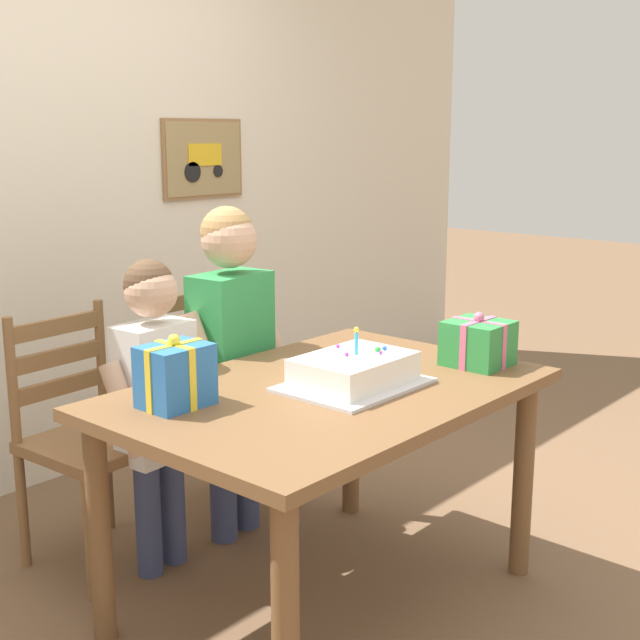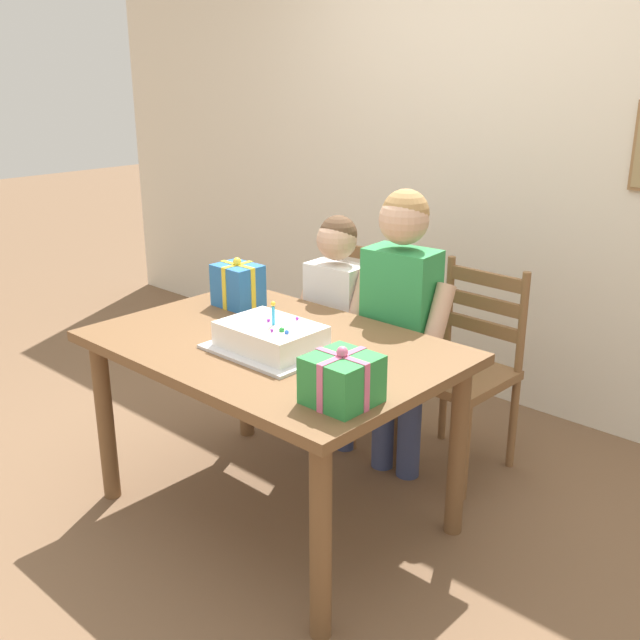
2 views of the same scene
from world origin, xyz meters
TOP-DOWN VIEW (x-y plane):
  - ground_plane at (0.00, 0.00)m, footprint 20.00×20.00m
  - back_wall at (0.00, 1.65)m, footprint 6.40×0.11m
  - dining_table at (0.00, 0.00)m, footprint 1.37×0.93m
  - birthday_cake at (0.06, -0.06)m, footprint 0.44×0.34m
  - gift_box_red_large at (0.54, -0.22)m, footprint 0.20×0.21m
  - gift_box_beside_cake at (-0.43, 0.21)m, footprint 0.20×0.16m
  - chair_left at (-0.32, 0.85)m, footprint 0.45×0.45m
  - chair_right at (0.32, 0.85)m, footprint 0.43×0.43m
  - child_older at (0.15, 0.60)m, footprint 0.48×0.28m
  - child_younger at (-0.21, 0.60)m, footprint 0.41×0.24m

SIDE VIEW (x-z plane):
  - ground_plane at x=0.00m, z-range 0.00..0.00m
  - chair_left at x=-0.32m, z-range 0.01..0.93m
  - chair_right at x=0.32m, z-range 0.01..0.93m
  - dining_table at x=0.00m, z-range 0.27..1.02m
  - child_younger at x=-0.21m, z-range 0.12..1.24m
  - child_older at x=0.15m, z-range 0.14..1.41m
  - birthday_cake at x=0.06m, z-range 0.70..0.89m
  - gift_box_red_large at x=0.54m, z-range 0.73..0.92m
  - gift_box_beside_cake at x=-0.43m, z-range 0.73..0.95m
  - back_wall at x=0.00m, z-range 0.00..2.60m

